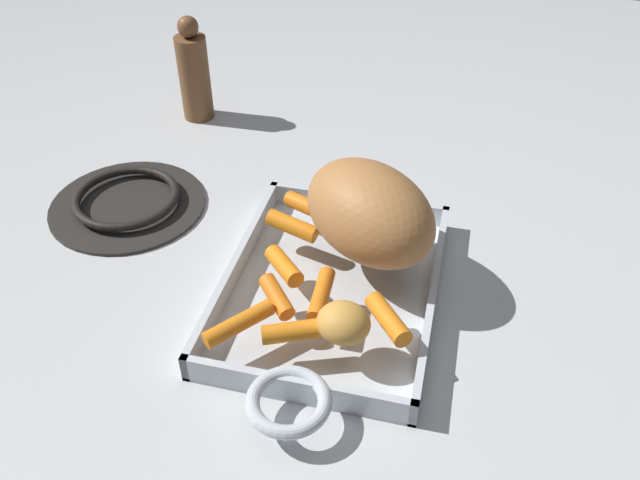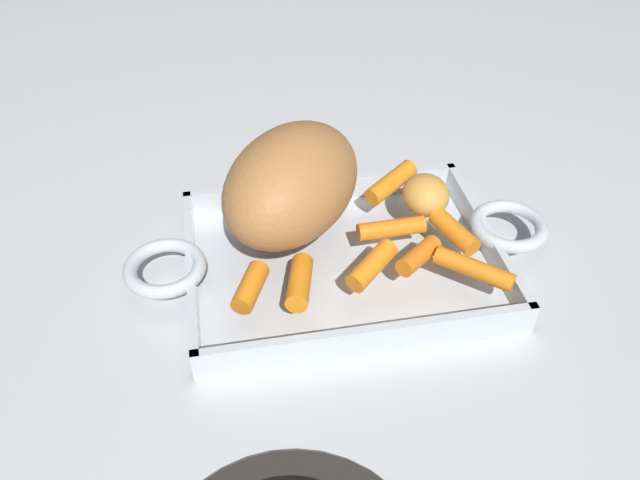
# 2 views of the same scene
# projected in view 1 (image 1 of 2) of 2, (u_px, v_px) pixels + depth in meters

# --- Properties ---
(ground_plane) EXTENTS (2.04, 2.04, 0.00)m
(ground_plane) POSITION_uv_depth(u_px,v_px,m) (331.00, 294.00, 0.71)
(ground_plane) COLOR silver
(roasting_dish) EXTENTS (0.41, 0.22, 0.03)m
(roasting_dish) POSITION_uv_depth(u_px,v_px,m) (331.00, 287.00, 0.70)
(roasting_dish) COLOR silver
(roasting_dish) RESTS_ON ground_plane
(pork_roast) EXTENTS (0.18, 0.19, 0.10)m
(pork_roast) POSITION_uv_depth(u_px,v_px,m) (370.00, 212.00, 0.68)
(pork_roast) COLOR #B2753F
(pork_roast) RESTS_ON roasting_dish
(baby_carrot_southwest) EXTENTS (0.05, 0.05, 0.02)m
(baby_carrot_southwest) POSITION_uv_depth(u_px,v_px,m) (277.00, 297.00, 0.64)
(baby_carrot_southwest) COLOR orange
(baby_carrot_southwest) RESTS_ON roasting_dish
(baby_carrot_northeast) EXTENTS (0.04, 0.05, 0.02)m
(baby_carrot_northeast) POSITION_uv_depth(u_px,v_px,m) (303.00, 204.00, 0.76)
(baby_carrot_northeast) COLOR orange
(baby_carrot_northeast) RESTS_ON roasting_dish
(baby_carrot_center_left) EXTENTS (0.03, 0.06, 0.02)m
(baby_carrot_center_left) POSITION_uv_depth(u_px,v_px,m) (292.00, 226.00, 0.73)
(baby_carrot_center_left) COLOR orange
(baby_carrot_center_left) RESTS_ON roasting_dish
(baby_carrot_center_right) EXTENTS (0.04, 0.06, 0.02)m
(baby_carrot_center_right) POSITION_uv_depth(u_px,v_px,m) (290.00, 332.00, 0.61)
(baby_carrot_center_right) COLOR orange
(baby_carrot_center_right) RESTS_ON roasting_dish
(baby_carrot_long) EXTENTS (0.06, 0.05, 0.02)m
(baby_carrot_long) POSITION_uv_depth(u_px,v_px,m) (388.00, 319.00, 0.62)
(baby_carrot_long) COLOR orange
(baby_carrot_long) RESTS_ON roasting_dish
(baby_carrot_short) EXTENTS (0.05, 0.05, 0.02)m
(baby_carrot_short) POSITION_uv_depth(u_px,v_px,m) (284.00, 266.00, 0.68)
(baby_carrot_short) COLOR orange
(baby_carrot_short) RESTS_ON roasting_dish
(baby_carrot_southeast) EXTENTS (0.07, 0.02, 0.02)m
(baby_carrot_southeast) POSITION_uv_depth(u_px,v_px,m) (325.00, 295.00, 0.65)
(baby_carrot_southeast) COLOR orange
(baby_carrot_southeast) RESTS_ON roasting_dish
(baby_carrot_northwest) EXTENTS (0.07, 0.06, 0.02)m
(baby_carrot_northwest) POSITION_uv_depth(u_px,v_px,m) (239.00, 324.00, 0.62)
(baby_carrot_northwest) COLOR orange
(baby_carrot_northwest) RESTS_ON roasting_dish
(potato_halved) EXTENTS (0.05, 0.05, 0.04)m
(potato_halved) POSITION_uv_depth(u_px,v_px,m) (344.00, 323.00, 0.60)
(potato_halved) COLOR gold
(potato_halved) RESTS_ON roasting_dish
(stove_burner_rear) EXTENTS (0.19, 0.19, 0.02)m
(stove_burner_rear) POSITION_uv_depth(u_px,v_px,m) (127.00, 201.00, 0.83)
(stove_burner_rear) COLOR #282623
(stove_burner_rear) RESTS_ON ground_plane
(pepper_mill) EXTENTS (0.05, 0.05, 0.16)m
(pepper_mill) POSITION_uv_depth(u_px,v_px,m) (194.00, 74.00, 0.96)
(pepper_mill) COLOR brown
(pepper_mill) RESTS_ON ground_plane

